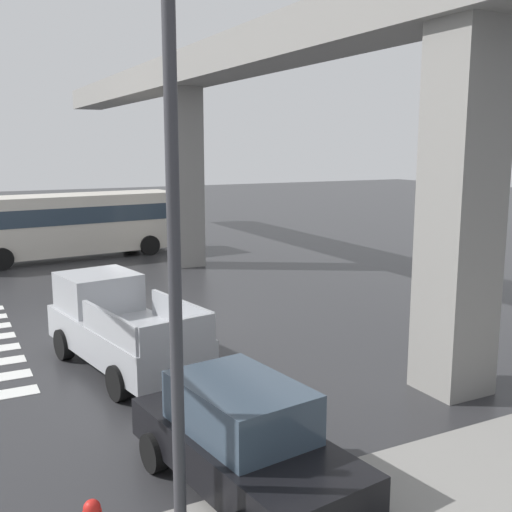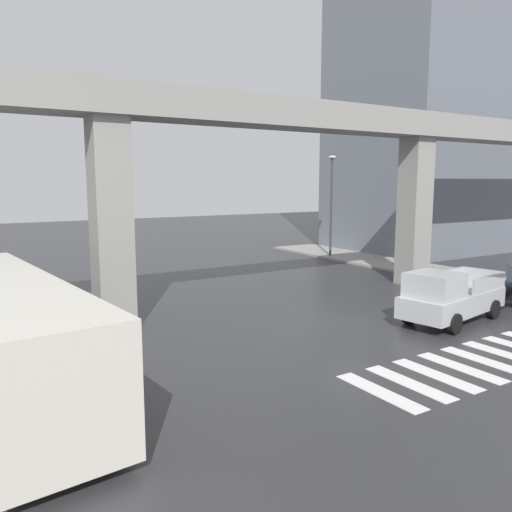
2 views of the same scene
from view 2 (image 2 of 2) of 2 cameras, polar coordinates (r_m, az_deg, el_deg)
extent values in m
plane|color=#2D2D30|center=(20.06, 10.86, -7.45)|extent=(120.00, 120.00, 0.00)
cube|color=silver|center=(14.00, 13.71, -14.58)|extent=(0.55, 2.80, 0.01)
cube|color=silver|center=(14.75, 16.79, -13.48)|extent=(0.55, 2.80, 0.01)
cube|color=silver|center=(15.55, 19.54, -12.46)|extent=(0.55, 2.80, 0.01)
cube|color=silver|center=(16.38, 22.00, -11.52)|extent=(0.55, 2.80, 0.01)
cube|color=silver|center=(17.24, 24.21, -10.65)|extent=(0.55, 2.80, 0.01)
cube|color=silver|center=(18.13, 26.19, -9.86)|extent=(0.55, 2.80, 0.01)
cube|color=gray|center=(22.74, 4.04, 15.55)|extent=(52.88, 1.89, 1.20)
cube|color=gray|center=(19.09, -15.93, 3.31)|extent=(1.30, 1.30, 7.67)
cube|color=gray|center=(28.01, 17.34, 4.74)|extent=(1.30, 1.30, 7.67)
cube|color=gray|center=(30.12, 24.82, -2.65)|extent=(4.00, 36.00, 0.15)
cube|color=#A8AAAF|center=(21.29, 21.18, -4.78)|extent=(5.35, 2.74, 0.80)
cube|color=#A8AAAF|center=(19.86, 19.39, -3.10)|extent=(1.97, 2.01, 0.90)
cube|color=#3F5160|center=(19.46, 18.71, -3.29)|extent=(0.38, 1.66, 0.77)
cube|color=#A8AAAF|center=(21.81, 24.70, -2.80)|extent=(2.63, 0.55, 0.60)
cube|color=#A8AAAF|center=(22.54, 20.64, -2.23)|extent=(2.63, 0.55, 0.60)
cube|color=#A8AAAF|center=(23.37, 24.08, -2.07)|extent=(0.40, 1.74, 0.60)
cylinder|color=black|center=(19.62, 21.34, -7.09)|extent=(0.80, 0.41, 0.76)
cylinder|color=black|center=(20.46, 16.82, -6.25)|extent=(0.80, 0.41, 0.76)
cylinder|color=black|center=(22.41, 25.05, -5.42)|extent=(0.80, 0.41, 0.76)
cylinder|color=black|center=(23.15, 20.94, -4.76)|extent=(0.80, 0.41, 0.76)
cube|color=beige|center=(14.31, -26.42, -7.80)|extent=(3.53, 10.99, 2.70)
cube|color=#2D3D4C|center=(14.19, -26.55, -5.96)|extent=(3.52, 10.46, 0.76)
cylinder|color=black|center=(18.42, -24.72, -7.95)|extent=(0.44, 0.99, 0.96)
cylinder|color=black|center=(12.26, -17.41, -15.72)|extent=(0.44, 0.99, 0.96)
cylinder|color=black|center=(25.54, 25.79, -4.00)|extent=(0.67, 0.32, 0.64)
cylinder|color=#38383D|center=(30.77, 18.62, 4.34)|extent=(0.16, 0.16, 7.00)
ellipsoid|color=beige|center=(30.76, 18.94, 11.08)|extent=(0.44, 0.70, 0.24)
cylinder|color=#38383D|center=(36.70, 8.43, 5.25)|extent=(0.16, 0.16, 7.00)
ellipsoid|color=beige|center=(36.69, 8.55, 10.90)|extent=(0.44, 0.70, 0.24)
camera|label=1|loc=(31.70, 42.46, 5.82)|focal=43.21mm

